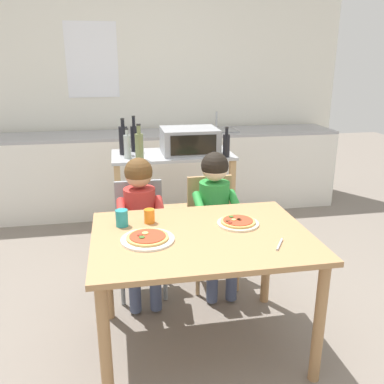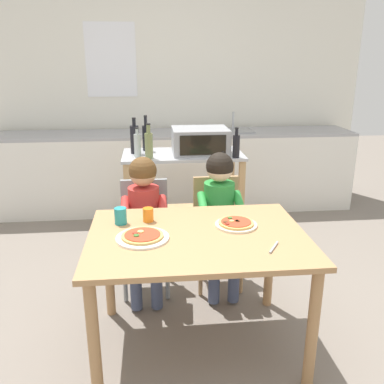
{
  "view_description": "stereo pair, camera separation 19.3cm",
  "coord_description": "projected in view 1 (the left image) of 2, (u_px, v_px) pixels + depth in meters",
  "views": [
    {
      "loc": [
        -0.44,
        -2.06,
        1.66
      ],
      "look_at": [
        0.0,
        0.3,
        0.88
      ],
      "focal_mm": 38.46,
      "sensor_mm": 36.0,
      "label": 1
    },
    {
      "loc": [
        -0.24,
        -2.08,
        1.66
      ],
      "look_at": [
        0.0,
        0.3,
        0.88
      ],
      "focal_mm": 38.46,
      "sensor_mm": 36.0,
      "label": 2
    }
  ],
  "objects": [
    {
      "name": "ground_plane",
      "position": [
        175.0,
        260.0,
        3.56
      ],
      "size": [
        11.27,
        11.27,
        0.0
      ],
      "primitive_type": "plane",
      "color": "slate"
    },
    {
      "name": "back_wall_tiled",
      "position": [
        152.0,
        87.0,
        4.78
      ],
      "size": [
        4.51,
        0.13,
        2.7
      ],
      "color": "white",
      "rests_on": "ground"
    },
    {
      "name": "kitchen_counter",
      "position": [
        158.0,
        171.0,
        4.68
      ],
      "size": [
        4.06,
        0.6,
        1.09
      ],
      "color": "silver",
      "rests_on": "ground"
    },
    {
      "name": "kitchen_island_cart",
      "position": [
        173.0,
        185.0,
        3.69
      ],
      "size": [
        1.05,
        0.53,
        0.87
      ],
      "color": "#B7BABF",
      "rests_on": "ground"
    },
    {
      "name": "toaster_oven",
      "position": [
        189.0,
        141.0,
        3.59
      ],
      "size": [
        0.48,
        0.4,
        0.22
      ],
      "color": "#999BA0",
      "rests_on": "kitchen_island_cart"
    },
    {
      "name": "bottle_squat_spirits",
      "position": [
        226.0,
        145.0,
        3.44
      ],
      "size": [
        0.06,
        0.06,
        0.25
      ],
      "color": "black",
      "rests_on": "kitchen_island_cart"
    },
    {
      "name": "bottle_clear_vinegar",
      "position": [
        134.0,
        138.0,
        3.65
      ],
      "size": [
        0.06,
        0.06,
        0.32
      ],
      "color": "black",
      "rests_on": "kitchen_island_cart"
    },
    {
      "name": "bottle_tall_green_wine",
      "position": [
        127.0,
        146.0,
        3.39
      ],
      "size": [
        0.06,
        0.06,
        0.25
      ],
      "color": "#ADB7B2",
      "rests_on": "kitchen_island_cart"
    },
    {
      "name": "bottle_slim_sauce",
      "position": [
        139.0,
        145.0,
        3.36
      ],
      "size": [
        0.07,
        0.07,
        0.29
      ],
      "color": "olive",
      "rests_on": "kitchen_island_cart"
    },
    {
      "name": "bottle_dark_olive_oil",
      "position": [
        123.0,
        140.0,
        3.53
      ],
      "size": [
        0.08,
        0.08,
        0.31
      ],
      "color": "black",
      "rests_on": "kitchen_island_cart"
    },
    {
      "name": "dining_table",
      "position": [
        202.0,
        251.0,
        2.31
      ],
      "size": [
        1.21,
        0.9,
        0.73
      ],
      "color": "#AD7F51",
      "rests_on": "ground"
    },
    {
      "name": "dining_chair_left",
      "position": [
        140.0,
        229.0,
        2.99
      ],
      "size": [
        0.36,
        0.36,
        0.81
      ],
      "color": "gray",
      "rests_on": "ground"
    },
    {
      "name": "dining_chair_right",
      "position": [
        212.0,
        223.0,
        3.11
      ],
      "size": [
        0.36,
        0.36,
        0.81
      ],
      "color": "tan",
      "rests_on": "ground"
    },
    {
      "name": "child_in_red_shirt",
      "position": [
        141.0,
        212.0,
        2.83
      ],
      "size": [
        0.32,
        0.42,
        1.01
      ],
      "color": "#424C6B",
      "rests_on": "ground"
    },
    {
      "name": "child_in_green_shirt",
      "position": [
        216.0,
        205.0,
        2.94
      ],
      "size": [
        0.32,
        0.42,
        1.02
      ],
      "color": "#424C6B",
      "rests_on": "ground"
    },
    {
      "name": "pizza_plate_white",
      "position": [
        148.0,
        238.0,
        2.2
      ],
      "size": [
        0.29,
        0.29,
        0.03
      ],
      "color": "white",
      "rests_on": "dining_table"
    },
    {
      "name": "pizza_plate_cream",
      "position": [
        238.0,
        222.0,
        2.41
      ],
      "size": [
        0.24,
        0.24,
        0.03
      ],
      "color": "beige",
      "rests_on": "dining_table"
    },
    {
      "name": "drinking_cup_teal",
      "position": [
        122.0,
        218.0,
        2.38
      ],
      "size": [
        0.07,
        0.07,
        0.1
      ],
      "primitive_type": "cylinder",
      "color": "teal",
      "rests_on": "dining_table"
    },
    {
      "name": "drinking_cup_orange",
      "position": [
        149.0,
        216.0,
        2.43
      ],
      "size": [
        0.06,
        0.06,
        0.08
      ],
      "primitive_type": "cylinder",
      "color": "orange",
      "rests_on": "dining_table"
    },
    {
      "name": "serving_spoon",
      "position": [
        280.0,
        244.0,
        2.14
      ],
      "size": [
        0.08,
        0.12,
        0.01
      ],
      "primitive_type": "cylinder",
      "rotation": [
        0.0,
        1.57,
        1.01
      ],
      "color": "#B7BABF",
      "rests_on": "dining_table"
    }
  ]
}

